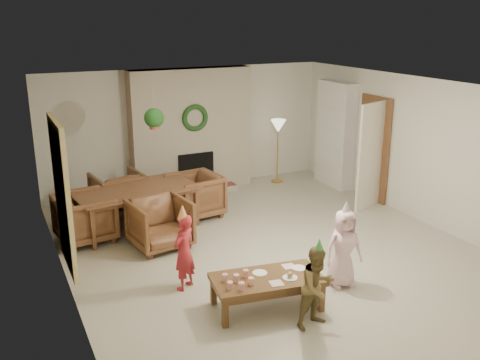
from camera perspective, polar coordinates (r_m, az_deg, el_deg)
floor at (r=8.41m, az=3.05°, el=-7.31°), size 7.00×7.00×0.00m
ceiling at (r=7.72m, az=3.35°, el=9.82°), size 7.00×7.00×0.00m
wall_back at (r=11.08m, az=-5.60°, el=5.47°), size 7.00×0.00×7.00m
wall_front at (r=5.39m, az=21.63°, el=-8.65°), size 7.00×0.00×7.00m
wall_left at (r=7.09m, az=-18.58°, el=-2.12°), size 0.00×7.00×7.00m
wall_right at (r=9.74m, az=18.87°, el=2.99°), size 0.00×7.00×7.00m
fireplace_mass at (r=10.89m, az=-5.23°, el=5.28°), size 2.50×0.40×2.50m
fireplace_hearth at (r=10.89m, az=-4.41°, el=-1.20°), size 1.60×0.30×0.12m
fireplace_firebox at (r=10.92m, az=-4.78°, el=1.00°), size 0.75×0.12×0.75m
fireplace_wreath at (r=10.62m, az=-4.83°, el=6.64°), size 0.54×0.10×0.54m
floor_lamp_base at (r=11.71m, az=3.99°, el=-0.10°), size 0.26×0.26×0.03m
floor_lamp_post at (r=11.54m, az=4.05°, el=2.88°), size 0.03×0.03×1.24m
floor_lamp_shade at (r=11.40m, az=4.12°, el=5.78°), size 0.33×0.33×0.27m
bookshelf_carcass at (r=11.38m, az=10.18°, el=4.83°), size 0.30×1.00×2.20m
bookshelf_shelf_a at (r=11.52m, az=9.93°, el=1.66°), size 0.30×0.92×0.03m
bookshelf_shelf_b at (r=11.43m, az=10.03°, el=3.59°), size 0.30×0.92×0.03m
bookshelf_shelf_c at (r=11.34m, az=10.14°, el=5.56°), size 0.30×0.92×0.03m
bookshelf_shelf_d at (r=11.27m, az=10.24°, el=7.55°), size 0.30×0.92×0.03m
books_row_lower at (r=11.36m, az=10.32°, el=2.15°), size 0.20×0.40×0.24m
books_row_mid at (r=11.42m, az=9.84°, el=4.32°), size 0.20×0.44×0.24m
books_row_upper at (r=11.22m, az=10.38°, el=6.10°), size 0.20×0.36×0.22m
door_frame at (r=10.63m, az=14.13°, el=3.25°), size 0.05×0.86×2.04m
door_leaf at (r=10.11m, az=13.81°, el=2.46°), size 0.77×0.32×2.00m
curtain_panel at (r=7.29m, az=-18.49°, el=-1.60°), size 0.06×1.20×2.00m
dining_table at (r=9.17m, az=-10.93°, el=-3.10°), size 2.16×1.39×0.71m
dining_chair_near at (r=8.39m, az=-8.55°, el=-4.64°), size 0.95×0.97×0.79m
dining_chair_far at (r=9.94m, az=-12.95°, el=-1.39°), size 0.95×0.97×0.79m
dining_chair_left at (r=8.88m, az=-16.23°, el=-3.91°), size 0.97×0.95×0.79m
dining_chair_right at (r=9.60m, az=-4.84°, el=-1.66°), size 0.97×0.95×0.79m
hanging_plant_cord at (r=8.65m, az=-9.27°, el=8.08°), size 0.01×0.01×0.70m
hanging_plant_pot at (r=8.71m, az=-9.16°, el=5.81°), size 0.16×0.16×0.12m
hanging_plant_foliage at (r=8.68m, az=-9.19°, el=6.59°), size 0.32×0.32×0.32m
coffee_table_top at (r=6.66m, az=2.91°, el=-10.58°), size 1.44×0.87×0.06m
coffee_table_apron at (r=6.70m, az=2.90°, el=-11.13°), size 1.32×0.75×0.08m
coffee_leg_fl at (r=6.37m, az=-1.59°, el=-14.10°), size 0.08×0.08×0.35m
coffee_leg_fr at (r=6.76m, az=8.71°, el=-12.36°), size 0.08×0.08×0.35m
coffee_leg_bl at (r=6.84m, az=-2.86°, el=-11.79°), size 0.08×0.08×0.35m
coffee_leg_br at (r=7.19m, az=6.80°, el=-10.33°), size 0.08×0.08×0.35m
cup_a at (r=6.35m, az=-1.08°, el=-11.24°), size 0.08×0.08×0.09m
cup_b at (r=6.53m, az=-1.59°, el=-10.40°), size 0.08×0.08×0.09m
cup_c at (r=6.34m, az=0.15°, el=-11.29°), size 0.08×0.08×0.09m
cup_d at (r=6.52m, az=-0.40°, el=-10.46°), size 0.08×0.08×0.09m
cup_e at (r=6.45m, az=1.19°, el=-10.77°), size 0.08×0.08×0.09m
cup_f at (r=6.63m, az=0.62°, el=-9.97°), size 0.08×0.08×0.09m
plate_a at (r=6.74m, az=2.13°, el=-9.91°), size 0.21×0.21×0.01m
plate_b at (r=6.65m, az=5.37°, el=-10.37°), size 0.21×0.21×0.01m
plate_c at (r=6.89m, az=6.33°, el=-9.35°), size 0.21×0.21×0.01m
food_scoop at (r=6.63m, az=5.38°, el=-10.06°), size 0.08×0.08×0.07m
napkin_left at (r=6.51m, az=3.93°, el=-10.97°), size 0.18×0.18×0.01m
napkin_right at (r=6.92m, az=5.25°, el=-9.19°), size 0.18×0.18×0.01m
child_red at (r=7.07m, az=-6.03°, el=-7.69°), size 0.45×0.42×1.04m
party_hat_red at (r=6.86m, az=-6.17°, el=-3.39°), size 0.17×0.17×0.20m
child_plaid at (r=6.32m, az=8.28°, el=-11.27°), size 0.54×0.45×0.99m
party_hat_plaid at (r=6.08m, az=8.50°, el=-6.86°), size 0.14×0.14×0.16m
child_pink at (r=7.25m, az=11.03°, el=-7.20°), size 0.57×0.41×1.07m
party_hat_pink at (r=7.03m, az=11.30°, el=-2.91°), size 0.18×0.18×0.19m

